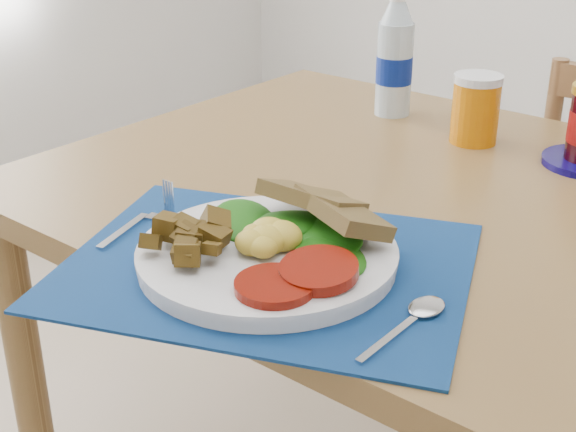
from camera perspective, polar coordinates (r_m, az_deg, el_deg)
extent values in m
cube|color=brown|center=(1.18, 14.57, -0.48)|extent=(1.40, 0.90, 0.04)
cylinder|color=brown|center=(1.49, -17.86, -11.96)|extent=(0.06, 0.06, 0.71)
cylinder|color=brown|center=(1.94, 1.32, -1.65)|extent=(0.06, 0.06, 0.71)
cylinder|color=brown|center=(2.17, 19.48, -5.17)|extent=(0.03, 0.03, 0.37)
cylinder|color=brown|center=(1.92, 16.26, -8.84)|extent=(0.03, 0.03, 0.37)
cube|color=black|center=(0.98, -1.48, -3.53)|extent=(0.59, 0.53, 0.00)
cylinder|color=silver|center=(0.97, -1.49, -2.90)|extent=(0.31, 0.31, 0.02)
ellipsoid|color=gold|center=(0.95, -1.47, -1.64)|extent=(0.08, 0.07, 0.04)
cylinder|color=#800804|center=(0.89, 0.66, -4.61)|extent=(0.09, 0.09, 0.01)
ellipsoid|color=#0E4308|center=(0.99, 0.67, -1.25)|extent=(0.17, 0.10, 0.02)
cube|color=olive|center=(1.00, 2.76, 0.76)|extent=(0.14, 0.09, 0.04)
cube|color=#B2B5BA|center=(1.08, -11.64, -1.04)|extent=(0.04, 0.11, 0.00)
cube|color=#B2B5BA|center=(1.12, -8.77, 0.22)|extent=(0.04, 0.06, 0.00)
cube|color=#B2B5BA|center=(0.84, 7.09, -8.72)|extent=(0.01, 0.10, 0.00)
ellipsoid|color=#B2B5BA|center=(0.90, 9.81, -6.49)|extent=(0.04, 0.05, 0.00)
cylinder|color=#ADBFCC|center=(1.54, 7.55, 10.29)|extent=(0.07, 0.07, 0.17)
cylinder|color=navy|center=(1.54, 7.55, 10.29)|extent=(0.07, 0.07, 0.05)
cone|color=#ADBFCC|center=(1.52, 7.78, 14.20)|extent=(0.06, 0.06, 0.04)
cylinder|color=#C86905|center=(1.42, 13.19, 7.29)|extent=(0.08, 0.08, 0.11)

